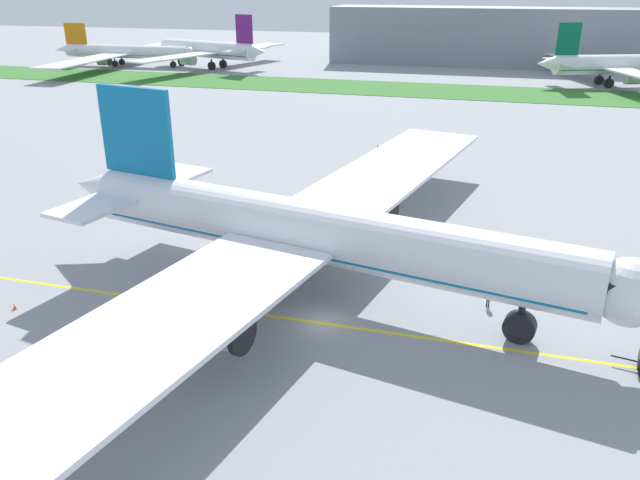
% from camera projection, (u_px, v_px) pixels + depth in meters
% --- Properties ---
extents(ground_plane, '(600.00, 600.00, 0.00)m').
position_uv_depth(ground_plane, '(321.00, 323.00, 51.96)').
color(ground_plane, gray).
rests_on(ground_plane, ground).
extents(apron_taxi_line, '(280.00, 0.36, 0.01)m').
position_uv_depth(apron_taxi_line, '(321.00, 323.00, 51.99)').
color(apron_taxi_line, yellow).
rests_on(apron_taxi_line, ground).
extents(grass_median_strip, '(320.00, 24.00, 0.10)m').
position_uv_depth(grass_median_strip, '(450.00, 91.00, 159.93)').
color(grass_median_strip, '#38722D').
rests_on(grass_median_strip, ground).
extents(airliner_foreground, '(55.21, 89.46, 16.96)m').
position_uv_depth(airliner_foreground, '(309.00, 232.00, 55.15)').
color(airliner_foreground, white).
rests_on(airliner_foreground, ground).
extents(ground_crew_wingwalker_port, '(0.41, 0.48, 1.57)m').
position_uv_depth(ground_crew_wingwalker_port, '(205.00, 261.00, 61.28)').
color(ground_crew_wingwalker_port, black).
rests_on(ground_crew_wingwalker_port, ground).
extents(ground_crew_marshaller_front, '(0.40, 0.59, 1.76)m').
position_uv_depth(ground_crew_marshaller_front, '(354.00, 249.00, 63.62)').
color(ground_crew_marshaller_front, black).
rests_on(ground_crew_marshaller_front, ground).
extents(ground_crew_wingwalker_starboard, '(0.49, 0.45, 1.65)m').
position_uv_depth(ground_crew_wingwalker_starboard, '(489.00, 296.00, 54.25)').
color(ground_crew_wingwalker_starboard, black).
rests_on(ground_crew_wingwalker_starboard, ground).
extents(traffic_cone_near_nose, '(0.36, 0.36, 0.58)m').
position_uv_depth(traffic_cone_near_nose, '(14.00, 306.00, 54.10)').
color(traffic_cone_near_nose, '#F2590C').
rests_on(traffic_cone_near_nose, ground).
extents(service_truck_baggage_loader, '(6.06, 4.09, 2.80)m').
position_uv_depth(service_truck_baggage_loader, '(396.00, 154.00, 96.47)').
color(service_truck_baggage_loader, '#33478C').
rests_on(service_truck_baggage_loader, ground).
extents(parked_airliner_far_left, '(49.50, 80.58, 13.18)m').
position_uv_depth(parked_airliner_far_left, '(124.00, 52.00, 205.12)').
color(parked_airliner_far_left, white).
rests_on(parked_airliner_far_left, ground).
extents(parked_airliner_far_centre, '(41.65, 65.16, 16.67)m').
position_uv_depth(parked_airliner_far_centre, '(211.00, 50.00, 199.09)').
color(parked_airliner_far_centre, white).
rests_on(parked_airliner_far_centre, ground).
extents(parked_airliner_far_right, '(40.32, 63.41, 16.19)m').
position_uv_depth(parked_airliner_far_right, '(614.00, 65.00, 165.53)').
color(parked_airliner_far_right, white).
rests_on(parked_airliner_far_right, ground).
extents(terminal_building, '(136.04, 20.00, 18.00)m').
position_uv_depth(terminal_building, '(542.00, 38.00, 202.83)').
color(terminal_building, gray).
rests_on(terminal_building, ground).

